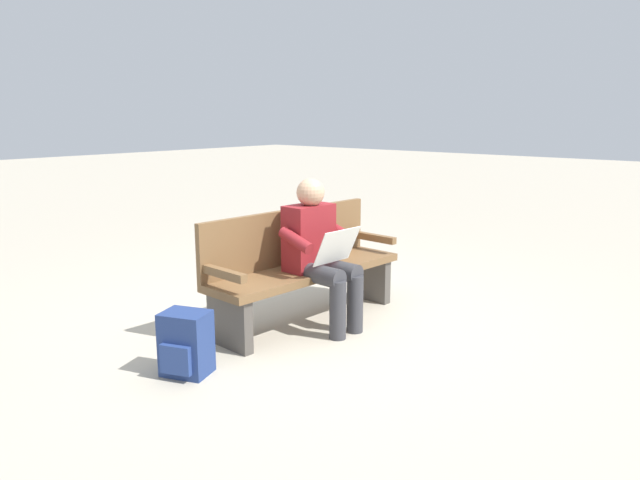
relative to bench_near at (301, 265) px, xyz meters
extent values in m
plane|color=#B7AD99|center=(0.00, 0.07, -0.46)|extent=(40.00, 40.00, 0.00)
cube|color=brown|center=(0.00, 0.07, -0.04)|extent=(1.82, 0.57, 0.06)
cube|color=brown|center=(-0.01, -0.14, 0.22)|extent=(1.80, 0.15, 0.45)
cube|color=brown|center=(-0.85, 0.12, 0.11)|extent=(0.09, 0.48, 0.06)
cube|color=brown|center=(0.85, 0.03, 0.11)|extent=(0.09, 0.48, 0.06)
cube|color=#4C4742|center=(-0.80, 0.11, -0.26)|extent=(0.10, 0.44, 0.39)
cube|color=#4C4742|center=(0.80, 0.03, -0.26)|extent=(0.10, 0.44, 0.39)
cube|color=maroon|center=(0.04, 0.12, 0.25)|extent=(0.41, 0.24, 0.52)
sphere|color=tan|center=(0.04, 0.14, 0.61)|extent=(0.22, 0.22, 0.22)
cylinder|color=#38383D|center=(-0.05, 0.33, 0.01)|extent=(0.17, 0.43, 0.15)
cylinder|color=#38383D|center=(0.15, 0.32, 0.01)|extent=(0.17, 0.43, 0.15)
cylinder|color=#38383D|center=(-0.04, 0.52, -0.23)|extent=(0.13, 0.13, 0.45)
cylinder|color=#38383D|center=(0.16, 0.51, -0.23)|extent=(0.13, 0.13, 0.45)
cylinder|color=maroon|center=(-0.20, 0.23, 0.28)|extent=(0.11, 0.32, 0.18)
cylinder|color=maroon|center=(0.28, 0.21, 0.28)|extent=(0.11, 0.32, 0.18)
cube|color=silver|center=(0.05, 0.42, 0.23)|extent=(0.41, 0.15, 0.27)
cube|color=navy|center=(1.28, 0.15, -0.25)|extent=(0.32, 0.36, 0.42)
cube|color=navy|center=(1.41, 0.20, -0.31)|extent=(0.11, 0.21, 0.19)
camera|label=1|loc=(3.52, 3.20, 1.21)|focal=33.76mm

